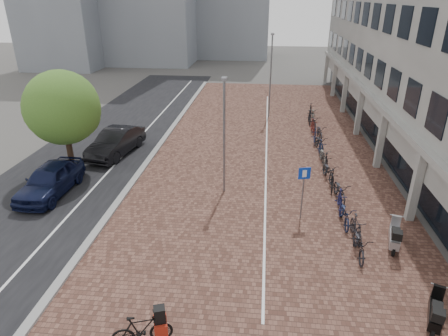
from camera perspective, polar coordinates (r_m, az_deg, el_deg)
ground at (r=15.53m, az=-2.44°, el=-13.52°), size 140.00×140.00×0.00m
plaza_brick at (r=25.93m, az=5.83°, el=2.61°), size 14.50×42.00×0.04m
street_asphalt at (r=28.15m, az=-17.19°, el=3.38°), size 8.00×50.00×0.03m
curb at (r=26.85m, az=-9.51°, el=3.30°), size 0.35×42.00×0.14m
lane_line at (r=27.43m, az=-13.34°, el=3.32°), size 0.12×44.00×0.00m
parking_line at (r=25.93m, az=6.27°, el=2.64°), size 0.10×30.00×0.00m
office_building at (r=30.23m, az=29.31°, el=19.36°), size 8.40×40.00×15.00m
car_navy at (r=21.80m, az=-24.27°, el=-1.58°), size 1.99×4.75×1.61m
car_dark at (r=25.88m, az=-15.65°, el=3.69°), size 2.57×5.22×1.65m
hero_bike at (r=12.46m, az=-12.04°, el=-22.26°), size 1.89×1.07×1.28m
scooter_front at (r=17.35m, az=23.89°, el=-9.02°), size 0.97×1.81×1.19m
scooter_mid at (r=14.32m, az=28.76°, el=-17.99°), size 1.09×1.72×1.13m
parking_sign at (r=17.58m, az=11.63°, el=-2.43°), size 0.53×0.17×2.60m
lamp_near at (r=19.27m, az=0.02°, el=4.37°), size 0.12×0.12×5.93m
lamp_far at (r=32.53m, az=6.87°, el=13.15°), size 0.12×0.12×6.71m
street_tree at (r=23.10m, az=-22.36°, el=8.00°), size 4.07×4.07×5.92m
bike_row at (r=24.79m, az=14.58°, el=2.15°), size 1.26×21.43×1.05m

